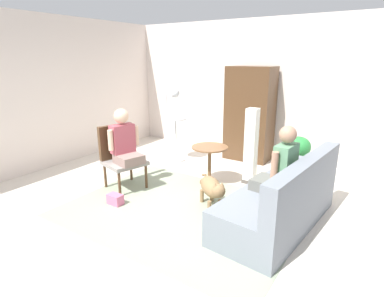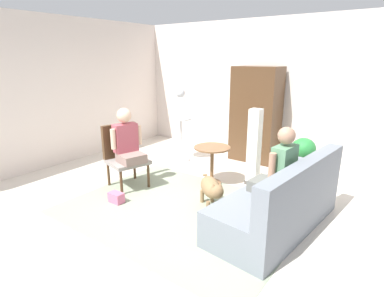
{
  "view_description": "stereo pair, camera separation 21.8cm",
  "coord_description": "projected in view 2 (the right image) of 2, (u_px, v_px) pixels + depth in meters",
  "views": [
    {
      "loc": [
        2.34,
        -3.23,
        2.05
      ],
      "look_at": [
        0.1,
        0.21,
        0.84
      ],
      "focal_mm": 29.07,
      "sensor_mm": 36.0,
      "label": 1
    },
    {
      "loc": [
        2.52,
        -3.1,
        2.05
      ],
      "look_at": [
        0.1,
        0.21,
        0.84
      ],
      "focal_mm": 29.07,
      "sensor_mm": 36.0,
      "label": 2
    }
  ],
  "objects": [
    {
      "name": "handbag",
      "position": [
        116.0,
        198.0,
        4.53
      ],
      "size": [
        0.22,
        0.14,
        0.15
      ],
      "primitive_type": "cube",
      "color": "#D8668C",
      "rests_on": "ground"
    },
    {
      "name": "person_on_armchair",
      "position": [
        127.0,
        140.0,
        4.88
      ],
      "size": [
        0.53,
        0.52,
        0.84
      ],
      "color": "gray"
    },
    {
      "name": "potted_plant",
      "position": [
        303.0,
        157.0,
        5.15
      ],
      "size": [
        0.39,
        0.39,
        0.78
      ],
      "color": "#4C5156",
      "rests_on": "ground"
    },
    {
      "name": "left_wall",
      "position": [
        61.0,
        92.0,
        6.01
      ],
      "size": [
        0.12,
        6.53,
        2.8
      ],
      "primitive_type": "cube",
      "color": "silver",
      "rests_on": "ground"
    },
    {
      "name": "round_end_table",
      "position": [
        212.0,
        158.0,
        5.1
      ],
      "size": [
        0.6,
        0.6,
        0.64
      ],
      "color": "brown",
      "rests_on": "ground"
    },
    {
      "name": "back_wall",
      "position": [
        269.0,
        90.0,
        6.35
      ],
      "size": [
        6.73,
        0.12,
        2.8
      ],
      "primitive_type": "cube",
      "color": "silver",
      "rests_on": "ground"
    },
    {
      "name": "couch",
      "position": [
        281.0,
        203.0,
        3.81
      ],
      "size": [
        1.04,
        2.06,
        0.93
      ],
      "color": "slate",
      "rests_on": "ground"
    },
    {
      "name": "area_rug",
      "position": [
        181.0,
        210.0,
        4.32
      ],
      "size": [
        3.11,
        2.37,
        0.01
      ],
      "primitive_type": "cube",
      "color": "gray",
      "rests_on": "ground"
    },
    {
      "name": "ground_plane",
      "position": [
        178.0,
        207.0,
        4.41
      ],
      "size": [
        7.35,
        7.35,
        0.0
      ],
      "primitive_type": "plane",
      "color": "beige"
    },
    {
      "name": "column_lamp",
      "position": [
        254.0,
        148.0,
        5.06
      ],
      "size": [
        0.2,
        0.2,
        1.27
      ],
      "color": "#4C4742",
      "rests_on": "ground"
    },
    {
      "name": "armchair",
      "position": [
        123.0,
        151.0,
        5.06
      ],
      "size": [
        0.7,
        0.71,
        1.01
      ],
      "color": "#4C331E",
      "rests_on": "ground"
    },
    {
      "name": "dog",
      "position": [
        211.0,
        188.0,
        4.26
      ],
      "size": [
        0.66,
        0.63,
        0.51
      ],
      "color": "olive",
      "rests_on": "ground"
    },
    {
      "name": "armoire_cabinet",
      "position": [
        256.0,
        115.0,
        6.21
      ],
      "size": [
        0.9,
        0.56,
        1.88
      ],
      "primitive_type": "cube",
      "color": "#4C331E",
      "rests_on": "ground"
    },
    {
      "name": "person_on_couch",
      "position": [
        279.0,
        169.0,
        3.7
      ],
      "size": [
        0.51,
        0.51,
        0.85
      ],
      "color": "#61625C"
    },
    {
      "name": "bird_cage_stand",
      "position": [
        181.0,
        121.0,
        6.2
      ],
      "size": [
        0.44,
        0.44,
        1.46
      ],
      "color": "silver",
      "rests_on": "ground"
    }
  ]
}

